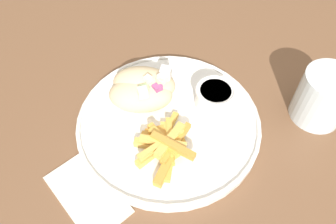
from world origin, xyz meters
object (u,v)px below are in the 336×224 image
Objects in this scene: pita_sandwich_far at (145,84)px; plate at (168,121)px; sauce_ramekin at (215,96)px; pita_sandwich_near at (141,94)px; water_glass at (322,99)px; fries_pile at (165,145)px.

plate is at bearing -45.38° from pita_sandwich_far.
pita_sandwich_near is at bearing -134.94° from sauce_ramekin.
water_glass is at bearing 2.22° from pita_sandwich_far.
fries_pile is 0.27m from water_glass.
pita_sandwich_near is at bearing -135.95° from water_glass.
water_glass is (0.23, 0.19, -0.00)m from pita_sandwich_far.
plate is at bearing -34.64° from pita_sandwich_near.
sauce_ramekin is (0.09, 0.09, -0.00)m from pita_sandwich_near.
sauce_ramekin is at bearing 0.50° from pita_sandwich_near.
water_glass is at bearing -0.51° from pita_sandwich_near.
plate is at bearing 131.87° from fries_pile.
pita_sandwich_far is 1.85× the size of sauce_ramekin.
pita_sandwich_near is at bearing 160.70° from fries_pile.
pita_sandwich_far is (-0.01, 0.02, 0.00)m from pita_sandwich_near.
fries_pile is at bearing -48.13° from plate.
pita_sandwich_far reaches higher than fries_pile.
sauce_ramekin is at bearing 67.73° from plate.
plate is 0.06m from pita_sandwich_near.
plate is at bearing -112.27° from sauce_ramekin.
plate is 2.47× the size of pita_sandwich_far.
sauce_ramekin is at bearing -2.76° from pita_sandwich_far.
water_glass is at bearing 63.16° from fries_pile.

